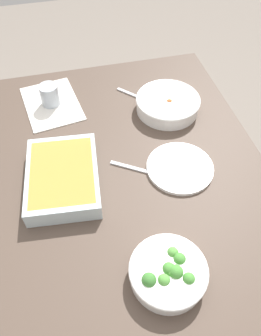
{
  "coord_description": "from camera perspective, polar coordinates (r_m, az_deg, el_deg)",
  "views": [
    {
      "loc": [
        -0.68,
        0.16,
        1.59
      ],
      "look_at": [
        0.0,
        0.0,
        0.74
      ],
      "focal_mm": 35.55,
      "sensor_mm": 36.0,
      "label": 1
    }
  ],
  "objects": [
    {
      "name": "ground_plane",
      "position": [
        1.74,
        0.0,
        -15.65
      ],
      "size": [
        6.0,
        6.0,
        0.0
      ],
      "primitive_type": "plane",
      "color": "slate"
    },
    {
      "name": "dining_table",
      "position": [
        1.17,
        0.0,
        -2.79
      ],
      "size": [
        1.2,
        0.9,
        0.74
      ],
      "color": "#4C3D33",
      "rests_on": "ground_plane"
    },
    {
      "name": "placemat",
      "position": [
        1.37,
        -13.35,
        10.7
      ],
      "size": [
        0.31,
        0.24,
        0.0
      ],
      "primitive_type": "cube",
      "rotation": [
        0.0,
        0.0,
        0.15
      ],
      "color": "silver",
      "rests_on": "dining_table"
    },
    {
      "name": "stew_bowl",
      "position": [
        1.29,
        6.39,
        10.95
      ],
      "size": [
        0.24,
        0.24,
        0.06
      ],
      "color": "white",
      "rests_on": "dining_table"
    },
    {
      "name": "broccoli_bowl",
      "position": [
        0.89,
        6.47,
        -17.36
      ],
      "size": [
        0.2,
        0.2,
        0.07
      ],
      "color": "white",
      "rests_on": "dining_table"
    },
    {
      "name": "baking_dish",
      "position": [
        1.06,
        -11.52,
        -1.4
      ],
      "size": [
        0.32,
        0.25,
        0.06
      ],
      "color": "silver",
      "rests_on": "dining_table"
    },
    {
      "name": "drink_cup",
      "position": [
        1.34,
        -13.64,
        11.88
      ],
      "size": [
        0.07,
        0.07,
        0.08
      ],
      "color": "#B2BCC6",
      "rests_on": "dining_table"
    },
    {
      "name": "side_plate",
      "position": [
        1.11,
        8.45,
        0.07
      ],
      "size": [
        0.22,
        0.22,
        0.01
      ],
      "primitive_type": "cylinder",
      "color": "white",
      "rests_on": "dining_table"
    },
    {
      "name": "spoon_by_stew",
      "position": [
        1.35,
        1.81,
        11.9
      ],
      "size": [
        0.14,
        0.13,
        0.01
      ],
      "color": "silver",
      "rests_on": "dining_table"
    },
    {
      "name": "fork_on_table",
      "position": [
        1.09,
        1.63,
        -0.34
      ],
      "size": [
        0.11,
        0.16,
        0.01
      ],
      "color": "silver",
      "rests_on": "dining_table"
    }
  ]
}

